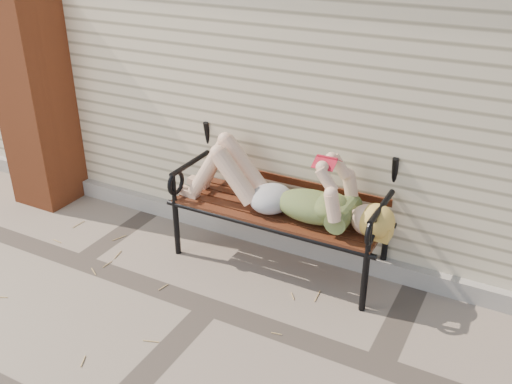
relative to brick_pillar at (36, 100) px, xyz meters
The scene contains 7 objects.
ground 2.62m from the brick_pillar, 18.06° to the right, with size 80.00×80.00×0.00m, color gray.
house_wall 3.26m from the brick_pillar, 44.37° to the left, with size 8.00×4.00×3.00m, color beige.
foundation_strip 2.49m from the brick_pillar, ahead, with size 8.00×0.10×0.15m, color #AAA499.
brick_pillar is the anchor object (origin of this frame).
garden_bench 2.51m from the brick_pillar, ahead, with size 1.80×0.72×1.17m.
reading_woman 2.51m from the brick_pillar, ahead, with size 1.70×0.39×0.54m.
straw_scatter 2.06m from the brick_pillar, 32.23° to the right, with size 3.02×1.56×0.01m.
Camera 1 is at (1.84, -2.75, 2.59)m, focal length 40.00 mm.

